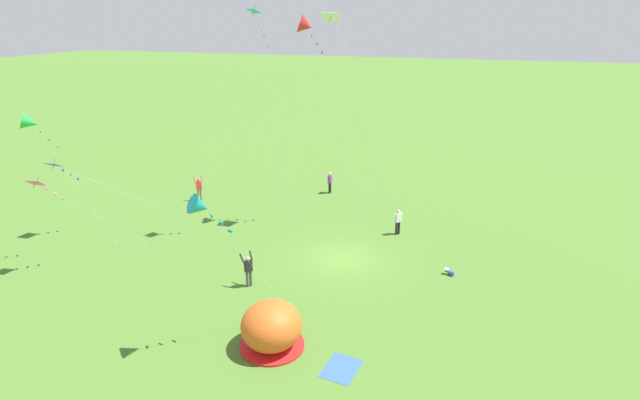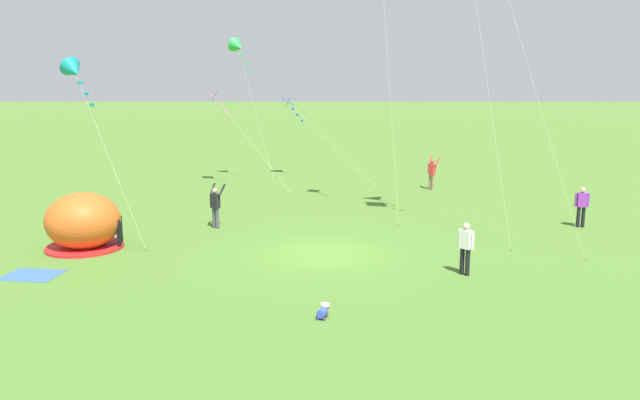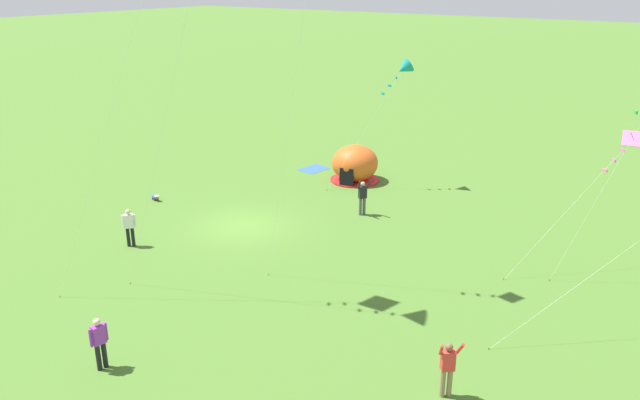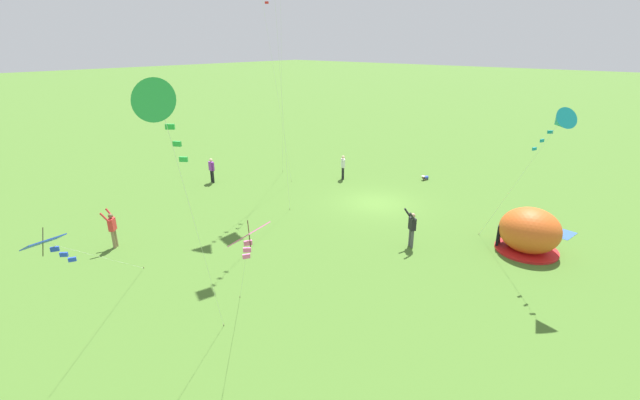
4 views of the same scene
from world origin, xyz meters
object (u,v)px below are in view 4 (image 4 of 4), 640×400
Objects in this scene: person_strolling at (412,227)px; person_flying_kite at (112,228)px; kite_green at (161,105)px; kite_pink at (248,239)px; kite_teal at (560,122)px; person_far_back at (212,169)px; popup_tent at (529,231)px; person_center_field at (343,166)px; kite_blue at (50,245)px; toddler_crawling at (425,177)px.

person_flying_kite is at bearing 40.87° from person_strolling.
kite_pink is (-1.10, -1.16, -3.13)m from kite_green.
person_strolling is at bearing 8.19° from kite_teal.
person_far_back is at bearing -62.48° from person_flying_kite.
person_strolling is at bearing -87.88° from kite_green.
popup_tent reaches higher than person_center_field.
kite_pink is (-1.56, 11.07, 3.91)m from person_strolling.
person_flying_kite is at bearing -14.93° from kite_green.
person_center_field is at bearing -62.97° from kite_green.
kite_green reaches higher than kite_teal.
person_far_back is at bearing -37.17° from kite_green.
kite_green is at bearing 46.41° from kite_pink.
kite_blue reaches higher than person_center_field.
person_far_back and person_center_field have the same top height.
kite_teal is 0.82× the size of kite_green.
kite_teal reaches higher than toddler_crawling.
person_strolling and person_flying_kite have the same top height.
kite_green is at bearing 92.12° from person_strolling.
kite_green reaches higher than kite_pink.
person_strolling is 0.27× the size of kite_teal.
toddler_crawling is at bearing -43.61° from kite_teal.
person_flying_kite is (6.23, 19.24, 0.82)m from toddler_crawling.
toddler_crawling is 0.10× the size of kite_pink.
popup_tent is 18.82m from kite_blue.
kite_pink is at bearing -133.59° from kite_green.
person_center_field is at bearing -134.39° from person_far_back.
person_strolling reaches higher than person_center_field.
person_center_field is 22.03m from kite_green.
kite_pink is (-12.26, 1.81, 3.91)m from person_flying_kite.
person_flying_kite is at bearing -8.42° from kite_pink.
person_flying_kite is at bearing -30.14° from kite_blue.
person_center_field is at bearing -58.73° from kite_pink.
kite_blue reaches higher than person_strolling.
toddler_crawling is 0.10× the size of kite_blue.
person_flying_kite is 10.05m from kite_blue.
kite_green is at bearing 165.07° from person_flying_kite.
person_far_back is 0.30× the size of kite_blue.
kite_pink is at bearing 98.01° from person_strolling.
person_center_field is (-1.68, -15.61, -0.03)m from person_flying_kite.
person_center_field is 20.76m from kite_pink.
toddler_crawling is 22.40m from kite_pink.
kite_pink reaches higher than toddler_crawling.
kite_green is (-0.45, 12.23, 7.04)m from person_strolling.
popup_tent is 11.18m from toddler_crawling.
kite_teal is (-14.24, 5.60, 5.54)m from person_center_field.
kite_pink reaches higher than kite_blue.
person_far_back is at bearing -32.65° from kite_pink.
popup_tent is at bearing -104.23° from kite_green.
popup_tent is 0.40× the size of kite_teal.
toddler_crawling is 0.29× the size of person_flying_kite.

